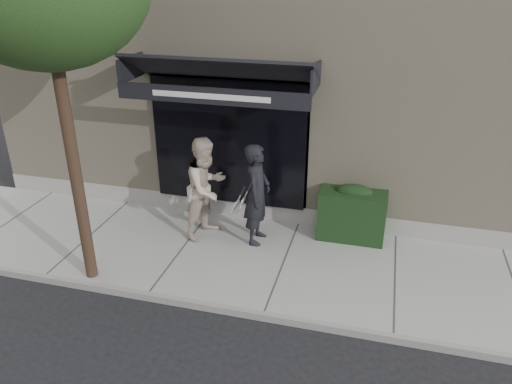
# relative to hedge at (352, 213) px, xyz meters

# --- Properties ---
(ground) EXTENTS (80.00, 80.00, 0.00)m
(ground) POSITION_rel_hedge_xyz_m (-1.10, -1.25, -0.66)
(ground) COLOR black
(ground) RESTS_ON ground
(sidewalk) EXTENTS (20.00, 3.00, 0.12)m
(sidewalk) POSITION_rel_hedge_xyz_m (-1.10, -1.25, -0.60)
(sidewalk) COLOR gray
(sidewalk) RESTS_ON ground
(curb) EXTENTS (20.00, 0.10, 0.14)m
(curb) POSITION_rel_hedge_xyz_m (-1.10, -2.80, -0.59)
(curb) COLOR gray
(curb) RESTS_ON ground
(building_facade) EXTENTS (14.30, 8.04, 5.64)m
(building_facade) POSITION_rel_hedge_xyz_m (-1.11, 3.71, 2.08)
(building_facade) COLOR tan
(building_facade) RESTS_ON ground
(hedge) EXTENTS (1.30, 0.70, 1.14)m
(hedge) POSITION_rel_hedge_xyz_m (0.00, 0.00, 0.00)
(hedge) COLOR black
(hedge) RESTS_ON sidewalk
(pedestrian_front) EXTENTS (0.70, 0.86, 2.02)m
(pedestrian_front) POSITION_rel_hedge_xyz_m (-1.78, -0.63, 0.47)
(pedestrian_front) COLOR black
(pedestrian_front) RESTS_ON sidewalk
(pedestrian_back) EXTENTS (1.10, 1.22, 2.05)m
(pedestrian_back) POSITION_rel_hedge_xyz_m (-2.81, -0.61, 0.49)
(pedestrian_back) COLOR beige
(pedestrian_back) RESTS_ON sidewalk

